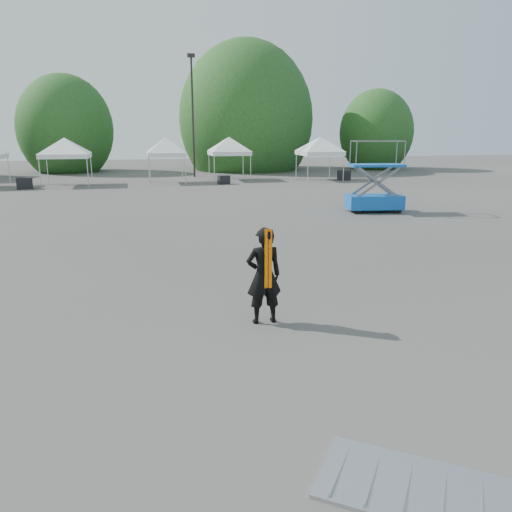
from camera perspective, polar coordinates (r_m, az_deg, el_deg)
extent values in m
plane|color=#474442|center=(11.48, -3.95, -5.28)|extent=(120.00, 120.00, 0.00)
cylinder|color=black|center=(42.96, -7.22, 15.30)|extent=(0.16, 0.16, 9.50)
cube|color=black|center=(43.35, -7.44, 21.78)|extent=(0.60, 0.25, 0.30)
cylinder|color=#382314|center=(51.15, -20.65, 10.27)|extent=(0.36, 0.36, 2.27)
ellipsoid|color=#1A4A18|center=(51.08, -20.93, 13.40)|extent=(4.16, 4.16, 4.78)
cylinder|color=#382314|center=(50.89, -1.12, 11.43)|extent=(0.36, 0.36, 2.80)
ellipsoid|color=#1A4A18|center=(50.85, -1.14, 15.32)|extent=(5.12, 5.12, 5.89)
cylinder|color=#382314|center=(53.33, 13.39, 10.81)|extent=(0.36, 0.36, 2.10)
ellipsoid|color=#1A4A18|center=(53.26, 13.55, 13.58)|extent=(3.84, 3.84, 4.42)
cylinder|color=silver|center=(40.76, -26.39, 8.75)|extent=(0.06, 0.06, 2.00)
cylinder|color=silver|center=(37.19, -23.47, 8.67)|extent=(0.06, 0.06, 2.00)
cylinder|color=silver|center=(36.78, -18.67, 9.04)|extent=(0.06, 0.06, 2.00)
cylinder|color=silver|center=(40.24, -22.73, 9.07)|extent=(0.06, 0.06, 2.00)
cylinder|color=silver|center=(39.86, -18.29, 9.41)|extent=(0.06, 0.06, 2.00)
cube|color=white|center=(38.42, -20.94, 10.66)|extent=(3.30, 3.30, 0.30)
pyramid|color=white|center=(38.39, -21.10, 12.52)|extent=(4.66, 4.66, 1.10)
cylinder|color=silver|center=(37.17, -12.04, 9.51)|extent=(0.06, 0.06, 2.00)
cylinder|color=silver|center=(37.31, -8.07, 9.69)|extent=(0.06, 0.06, 2.00)
cylinder|color=silver|center=(39.71, -12.14, 9.78)|extent=(0.06, 0.06, 2.00)
cylinder|color=silver|center=(39.84, -8.43, 9.96)|extent=(0.06, 0.06, 2.00)
cube|color=white|center=(38.42, -10.24, 11.35)|extent=(2.75, 2.75, 0.30)
pyramid|color=white|center=(38.39, -10.33, 13.21)|extent=(3.89, 3.89, 1.10)
cylinder|color=silver|center=(38.53, -4.78, 9.92)|extent=(0.06, 0.06, 2.00)
cylinder|color=silver|center=(39.05, -0.62, 10.02)|extent=(0.06, 0.06, 2.00)
cylinder|color=silver|center=(41.32, -5.38, 10.19)|extent=(0.06, 0.06, 2.00)
cylinder|color=silver|center=(41.81, -1.48, 10.29)|extent=(0.06, 0.06, 2.00)
cube|color=white|center=(40.09, -3.09, 11.66)|extent=(3.03, 3.03, 0.30)
pyramid|color=white|center=(40.06, -3.11, 13.44)|extent=(4.28, 4.28, 1.10)
cylinder|color=silver|center=(38.54, 5.95, 9.89)|extent=(0.06, 0.06, 2.00)
cylinder|color=silver|center=(39.58, 9.98, 9.87)|extent=(0.06, 0.06, 2.00)
cylinder|color=silver|center=(41.28, 4.61, 10.20)|extent=(0.06, 0.06, 2.00)
cylinder|color=silver|center=(42.26, 8.42, 10.19)|extent=(0.06, 0.06, 2.00)
cube|color=white|center=(40.33, 7.29, 11.58)|extent=(3.10, 3.10, 0.30)
pyramid|color=white|center=(40.29, 7.34, 13.36)|extent=(4.38, 4.38, 1.10)
imported|color=black|center=(9.99, 0.90, -2.26)|extent=(0.73, 0.49, 1.98)
cube|color=#FF6E05|center=(9.70, 1.19, -0.34)|extent=(0.16, 0.03, 1.19)
cube|color=#0D44B2|center=(24.76, 13.36, 6.05)|extent=(2.77, 1.69, 0.65)
cube|color=#0D44B2|center=(24.58, 13.59, 10.05)|extent=(2.65, 1.62, 0.11)
cylinder|color=black|center=(24.01, 11.48, 5.20)|extent=(0.41, 0.22, 0.39)
cylinder|color=black|center=(24.61, 15.87, 5.16)|extent=(0.41, 0.22, 0.39)
cylinder|color=black|center=(25.04, 10.82, 5.59)|extent=(0.41, 0.22, 0.39)
cylinder|color=black|center=(25.61, 15.05, 5.55)|extent=(0.41, 0.22, 0.39)
cube|color=#A6A9AE|center=(6.23, 18.82, -24.16)|extent=(2.50, 2.27, 0.05)
cube|color=black|center=(37.09, -24.95, 7.55)|extent=(1.14, 0.98, 0.77)
cube|color=black|center=(36.93, -3.70, 8.69)|extent=(0.89, 0.74, 0.62)
cube|color=black|center=(40.43, 10.02, 9.07)|extent=(1.12, 0.97, 0.75)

